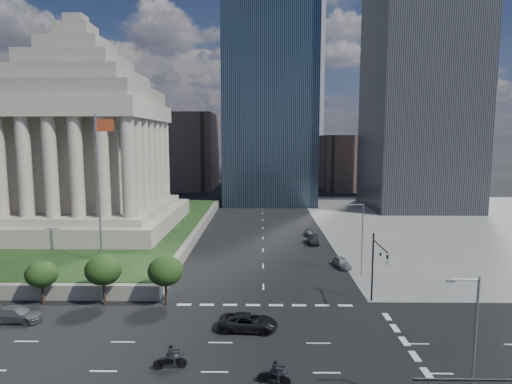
{
  "coord_description": "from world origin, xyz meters",
  "views": [
    {
      "loc": [
        -0.24,
        -32.23,
        18.59
      ],
      "look_at": [
        -0.9,
        17.39,
        12.45
      ],
      "focal_mm": 30.0,
      "sensor_mm": 36.0,
      "label": 1
    }
  ],
  "objects_px": {
    "parked_sedan_far": "(309,232)",
    "war_memorial": "(81,124)",
    "pickup_truck": "(248,322)",
    "parked_sedan_near": "(342,262)",
    "suv_grey": "(17,314)",
    "motorcycle_lead": "(274,372)",
    "motorcycle_trail": "(170,357)",
    "street_lamp_south": "(472,342)",
    "street_lamp_north": "(361,235)",
    "traffic_signal_ne": "(377,261)",
    "flagpole": "(99,181)",
    "parked_sedan_mid": "(313,239)"
  },
  "relations": [
    {
      "from": "suv_grey",
      "to": "parked_sedan_mid",
      "type": "xyz_separation_m",
      "value": [
        34.35,
        33.29,
        0.03
      ]
    },
    {
      "from": "street_lamp_south",
      "to": "motorcycle_trail",
      "type": "height_order",
      "value": "street_lamp_south"
    },
    {
      "from": "traffic_signal_ne",
      "to": "pickup_truck",
      "type": "xyz_separation_m",
      "value": [
        -14.04,
        -6.05,
        -4.45
      ]
    },
    {
      "from": "pickup_truck",
      "to": "parked_sedan_mid",
      "type": "bearing_deg",
      "value": -12.91
    },
    {
      "from": "street_lamp_north",
      "to": "pickup_truck",
      "type": "relative_size",
      "value": 1.73
    },
    {
      "from": "parked_sedan_mid",
      "to": "traffic_signal_ne",
      "type": "bearing_deg",
      "value": -82.2
    },
    {
      "from": "war_memorial",
      "to": "flagpole",
      "type": "xyz_separation_m",
      "value": [
        12.17,
        -24.0,
        -8.29
      ]
    },
    {
      "from": "war_memorial",
      "to": "street_lamp_south",
      "type": "height_order",
      "value": "war_memorial"
    },
    {
      "from": "war_memorial",
      "to": "traffic_signal_ne",
      "type": "xyz_separation_m",
      "value": [
        46.5,
        -34.3,
        -16.15
      ]
    },
    {
      "from": "flagpole",
      "to": "motorcycle_trail",
      "type": "xyz_separation_m",
      "value": [
        14.15,
        -23.55,
        -12.08
      ]
    },
    {
      "from": "parked_sedan_mid",
      "to": "parked_sedan_far",
      "type": "relative_size",
      "value": 1.3
    },
    {
      "from": "war_memorial",
      "to": "motorcycle_lead",
      "type": "xyz_separation_m",
      "value": [
        34.74,
        -49.68,
        -20.43
      ]
    },
    {
      "from": "traffic_signal_ne",
      "to": "parked_sedan_far",
      "type": "height_order",
      "value": "traffic_signal_ne"
    },
    {
      "from": "war_memorial",
      "to": "motorcycle_trail",
      "type": "height_order",
      "value": "war_memorial"
    },
    {
      "from": "war_memorial",
      "to": "suv_grey",
      "type": "height_order",
      "value": "war_memorial"
    },
    {
      "from": "flagpole",
      "to": "parked_sedan_near",
      "type": "distance_m",
      "value": 35.84
    },
    {
      "from": "pickup_truck",
      "to": "suv_grey",
      "type": "distance_m",
      "value": 23.87
    },
    {
      "from": "parked_sedan_near",
      "to": "street_lamp_south",
      "type": "bearing_deg",
      "value": -96.56
    },
    {
      "from": "pickup_truck",
      "to": "motorcycle_trail",
      "type": "xyz_separation_m",
      "value": [
        -6.14,
        -7.2,
        0.23
      ]
    },
    {
      "from": "pickup_truck",
      "to": "parked_sedan_mid",
      "type": "xyz_separation_m",
      "value": [
        10.54,
        34.96,
        -0.02
      ]
    },
    {
      "from": "street_lamp_north",
      "to": "parked_sedan_far",
      "type": "xyz_separation_m",
      "value": [
        -4.33,
        24.41,
        -5.03
      ]
    },
    {
      "from": "traffic_signal_ne",
      "to": "street_lamp_south",
      "type": "relative_size",
      "value": 0.8
    },
    {
      "from": "war_memorial",
      "to": "flagpole",
      "type": "bearing_deg",
      "value": -63.11
    },
    {
      "from": "flagpole",
      "to": "traffic_signal_ne",
      "type": "distance_m",
      "value": 36.69
    },
    {
      "from": "parked_sedan_far",
      "to": "war_memorial",
      "type": "bearing_deg",
      "value": -173.72
    },
    {
      "from": "pickup_truck",
      "to": "suv_grey",
      "type": "height_order",
      "value": "pickup_truck"
    },
    {
      "from": "traffic_signal_ne",
      "to": "motorcycle_lead",
      "type": "height_order",
      "value": "traffic_signal_ne"
    },
    {
      "from": "street_lamp_south",
      "to": "parked_sedan_far",
      "type": "relative_size",
      "value": 2.71
    },
    {
      "from": "parked_sedan_far",
      "to": "pickup_truck",
      "type": "bearing_deg",
      "value": -99.76
    },
    {
      "from": "pickup_truck",
      "to": "parked_sedan_near",
      "type": "relative_size",
      "value": 1.35
    },
    {
      "from": "street_lamp_south",
      "to": "suv_grey",
      "type": "distance_m",
      "value": 41.89
    },
    {
      "from": "war_memorial",
      "to": "motorcycle_lead",
      "type": "height_order",
      "value": "war_memorial"
    },
    {
      "from": "parked_sedan_mid",
      "to": "parked_sedan_far",
      "type": "height_order",
      "value": "parked_sedan_mid"
    },
    {
      "from": "traffic_signal_ne",
      "to": "street_lamp_south",
      "type": "xyz_separation_m",
      "value": [
        0.83,
        -19.7,
        0.41
      ]
    },
    {
      "from": "street_lamp_north",
      "to": "parked_sedan_near",
      "type": "xyz_separation_m",
      "value": [
        -1.83,
        3.53,
        -4.93
      ]
    },
    {
      "from": "traffic_signal_ne",
      "to": "motorcycle_trail",
      "type": "distance_m",
      "value": 24.51
    },
    {
      "from": "war_memorial",
      "to": "suv_grey",
      "type": "distance_m",
      "value": 44.69
    },
    {
      "from": "flagpole",
      "to": "traffic_signal_ne",
      "type": "relative_size",
      "value": 2.5
    },
    {
      "from": "war_memorial",
      "to": "flagpole",
      "type": "distance_m",
      "value": 28.16
    },
    {
      "from": "traffic_signal_ne",
      "to": "motorcycle_trail",
      "type": "relative_size",
      "value": 2.9
    },
    {
      "from": "suv_grey",
      "to": "motorcycle_lead",
      "type": "bearing_deg",
      "value": -109.16
    },
    {
      "from": "motorcycle_trail",
      "to": "street_lamp_south",
      "type": "bearing_deg",
      "value": -26.5
    },
    {
      "from": "motorcycle_lead",
      "to": "street_lamp_north",
      "type": "bearing_deg",
      "value": 79.82
    },
    {
      "from": "pickup_truck",
      "to": "parked_sedan_mid",
      "type": "distance_m",
      "value": 36.51
    },
    {
      "from": "parked_sedan_near",
      "to": "parked_sedan_far",
      "type": "relative_size",
      "value": 1.16
    },
    {
      "from": "flagpole",
      "to": "pickup_truck",
      "type": "xyz_separation_m",
      "value": [
        20.29,
        -16.35,
        -12.31
      ]
    },
    {
      "from": "war_memorial",
      "to": "parked_sedan_near",
      "type": "bearing_deg",
      "value": -23.17
    },
    {
      "from": "suv_grey",
      "to": "parked_sedan_mid",
      "type": "distance_m",
      "value": 47.83
    },
    {
      "from": "war_memorial",
      "to": "motorcycle_trail",
      "type": "bearing_deg",
      "value": -61.04
    },
    {
      "from": "pickup_truck",
      "to": "motorcycle_trail",
      "type": "height_order",
      "value": "motorcycle_trail"
    }
  ]
}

